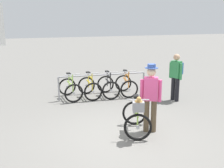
{
  "coord_description": "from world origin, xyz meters",
  "views": [
    {
      "loc": [
        -2.67,
        -5.71,
        2.75
      ],
      "look_at": [
        0.17,
        1.34,
        1.0
      ],
      "focal_mm": 44.57,
      "sensor_mm": 36.0,
      "label": 1
    }
  ],
  "objects": [
    {
      "name": "racked_bike_orange",
      "position": [
        1.62,
        3.53,
        0.37
      ],
      "size": [
        0.88,
        1.23,
        0.98
      ],
      "color": "black",
      "rests_on": "ground"
    },
    {
      "name": "bike_rack_rail",
      "position": [
        0.66,
        3.44,
        0.66
      ],
      "size": [
        3.19,
        0.37,
        0.88
      ],
      "color": "#99999E",
      "rests_on": "ground"
    },
    {
      "name": "person_with_featured_bike",
      "position": [
        0.67,
        0.06,
        0.95
      ],
      "size": [
        0.47,
        0.35,
        1.72
      ],
      "color": "brown",
      "rests_on": "ground"
    },
    {
      "name": "ground_plane",
      "position": [
        0.0,
        0.0,
        0.0
      ],
      "size": [
        80.0,
        80.0,
        0.0
      ],
      "primitive_type": "plane",
      "color": "slate"
    },
    {
      "name": "racked_bike_lime",
      "position": [
        -0.47,
        3.74,
        0.37
      ],
      "size": [
        0.67,
        1.12,
        0.98
      ],
      "color": "black",
      "rests_on": "ground"
    },
    {
      "name": "racked_bike_black",
      "position": [
        0.92,
        3.6,
        0.37
      ],
      "size": [
        0.83,
        1.2,
        0.98
      ],
      "color": "black",
      "rests_on": "ground"
    },
    {
      "name": "pedestrian_with_backpack",
      "position": [
        2.87,
        2.16,
        0.94
      ],
      "size": [
        0.4,
        0.51,
        1.64
      ],
      "color": "black",
      "rests_on": "ground"
    },
    {
      "name": "featured_bicycle",
      "position": [
        0.28,
        0.03,
        0.49
      ],
      "size": [
        1.02,
        1.26,
        1.09
      ],
      "color": "black",
      "rests_on": "ground"
    },
    {
      "name": "racked_bike_yellow",
      "position": [
        0.23,
        3.67,
        0.37
      ],
      "size": [
        0.73,
        1.13,
        0.97
      ],
      "color": "black",
      "rests_on": "ground"
    }
  ]
}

